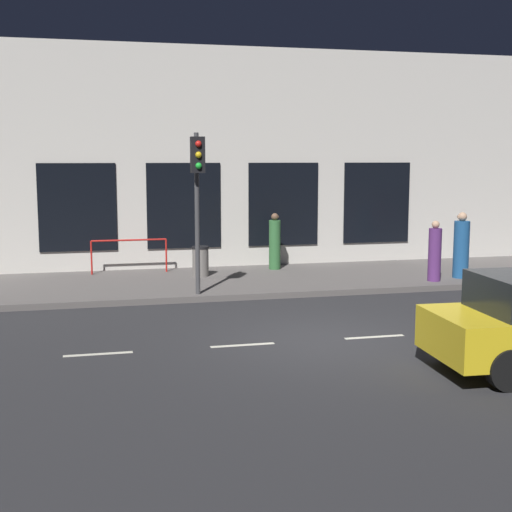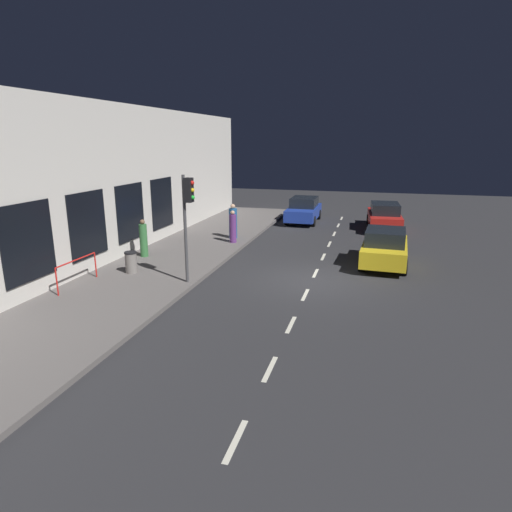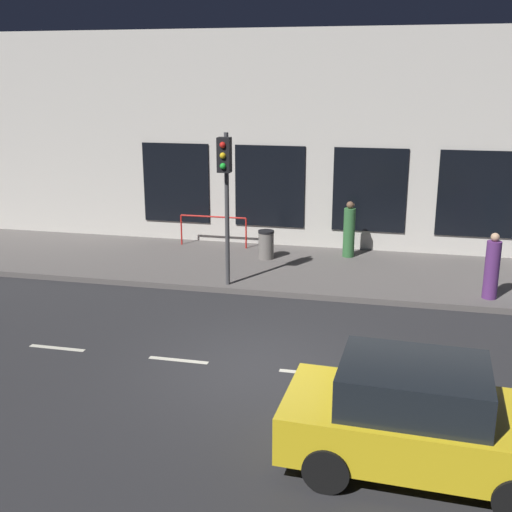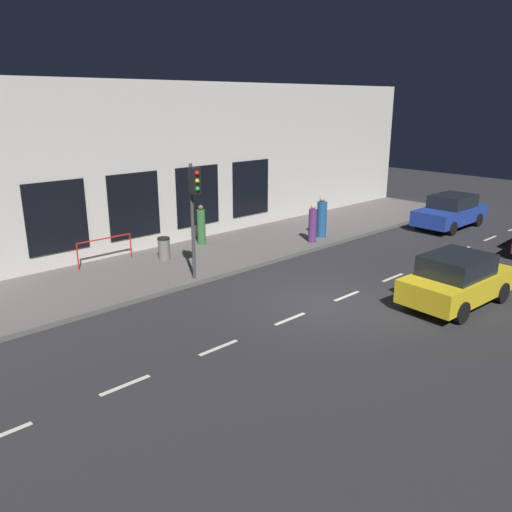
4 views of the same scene
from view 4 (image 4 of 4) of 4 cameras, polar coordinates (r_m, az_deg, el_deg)
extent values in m
plane|color=#28282B|center=(15.81, 7.82, -5.33)|extent=(60.00, 60.00, 0.00)
cube|color=#5B5654|center=(20.07, -6.02, -0.17)|extent=(4.50, 32.00, 0.15)
cube|color=beige|center=(21.45, -10.46, 9.69)|extent=(0.60, 32.00, 6.68)
cube|color=black|center=(24.14, -0.58, 7.57)|extent=(0.04, 2.19, 2.52)
cube|color=black|center=(22.23, -6.47, 6.64)|extent=(0.04, 2.19, 2.52)
cube|color=black|center=(20.60, -13.35, 5.47)|extent=(0.04, 2.19, 2.52)
cube|color=black|center=(19.32, -21.24, 4.03)|extent=(0.04, 2.19, 2.52)
cube|color=beige|center=(25.30, 24.55, 1.80)|extent=(0.12, 1.20, 0.01)
cube|color=beige|center=(22.98, 21.98, 0.70)|extent=(0.12, 1.20, 0.01)
cube|color=beige|center=(20.73, 18.83, -0.65)|extent=(0.12, 1.20, 0.01)
cube|color=beige|center=(18.57, 14.94, -2.32)|extent=(0.12, 1.20, 0.01)
cube|color=beige|center=(16.54, 10.04, -4.39)|extent=(0.12, 1.20, 0.01)
cube|color=beige|center=(14.69, 3.81, -6.97)|extent=(0.12, 1.20, 0.01)
cube|color=beige|center=(13.10, -4.18, -10.10)|extent=(0.12, 1.20, 0.01)
cube|color=beige|center=(11.87, -14.30, -13.71)|extent=(0.12, 1.20, 0.01)
cylinder|color=#424244|center=(17.03, -7.05, 3.68)|extent=(0.11, 0.11, 3.86)
cube|color=black|center=(16.61, -6.84, 8.32)|extent=(0.26, 0.32, 0.84)
sphere|color=red|center=(16.46, -6.58, 9.14)|extent=(0.15, 0.15, 0.15)
sphere|color=gold|center=(16.50, -6.55, 8.27)|extent=(0.15, 0.15, 0.15)
sphere|color=green|center=(16.54, -6.52, 7.41)|extent=(0.15, 0.15, 0.15)
cube|color=gold|center=(16.61, 21.41, -2.95)|extent=(1.96, 3.91, 0.70)
cube|color=black|center=(16.29, 21.39, -0.92)|extent=(1.66, 2.07, 0.60)
cylinder|color=black|center=(18.07, 20.88, -2.36)|extent=(0.25, 0.65, 0.64)
cylinder|color=black|center=(17.40, 25.59, -3.67)|extent=(0.25, 0.65, 0.64)
cylinder|color=black|center=(16.13, 16.67, -4.22)|extent=(0.25, 0.65, 0.64)
cylinder|color=black|center=(15.37, 21.79, -5.82)|extent=(0.25, 0.65, 0.64)
cube|color=#1E389E|center=(26.58, 20.69, 4.31)|extent=(1.79, 4.24, 0.70)
cube|color=black|center=(26.60, 21.00, 5.72)|extent=(1.57, 2.20, 0.60)
cylinder|color=black|center=(25.13, 20.93, 2.88)|extent=(0.22, 0.64, 0.64)
cylinder|color=black|center=(25.88, 17.66, 3.58)|extent=(0.22, 0.64, 0.64)
cylinder|color=black|center=(27.47, 23.41, 3.72)|extent=(0.22, 0.64, 0.64)
cylinder|color=black|center=(28.15, 20.34, 4.36)|extent=(0.22, 0.64, 0.64)
cylinder|color=#5B2D70|center=(21.83, 6.30, 3.36)|extent=(0.43, 0.43, 1.41)
sphere|color=tan|center=(21.66, 6.37, 5.44)|extent=(0.21, 0.21, 0.21)
cube|color=tan|center=(21.70, 6.13, 5.47)|extent=(0.05, 0.07, 0.06)
cylinder|color=#1E5189|center=(22.71, 7.31, 4.05)|extent=(0.48, 0.48, 1.56)
sphere|color=tan|center=(22.53, 7.39, 6.29)|extent=(0.24, 0.24, 0.24)
cube|color=tan|center=(22.45, 7.17, 6.26)|extent=(0.07, 0.05, 0.07)
cylinder|color=#336B38|center=(21.51, -6.09, 3.22)|extent=(0.42, 0.42, 1.45)
sphere|color=brown|center=(21.33, -6.16, 5.38)|extent=(0.21, 0.21, 0.21)
cube|color=brown|center=(21.41, -6.00, 5.43)|extent=(0.07, 0.05, 0.06)
cylinder|color=slate|center=(19.72, -10.17, 0.76)|extent=(0.45, 0.45, 0.78)
cylinder|color=black|center=(19.61, -10.23, 1.94)|extent=(0.47, 0.47, 0.06)
cylinder|color=red|center=(20.11, -13.73, 1.11)|extent=(0.05, 0.05, 0.95)
cylinder|color=red|center=(19.23, -19.18, -0.09)|extent=(0.05, 0.05, 0.95)
cylinder|color=red|center=(19.53, -16.51, 1.86)|extent=(0.05, 2.11, 0.05)
camera|label=1|loc=(8.21, 66.92, -11.84)|focal=49.48mm
camera|label=2|loc=(8.30, -73.02, -0.51)|focal=30.54mm
camera|label=3|loc=(13.90, 54.48, 7.49)|focal=44.85mm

